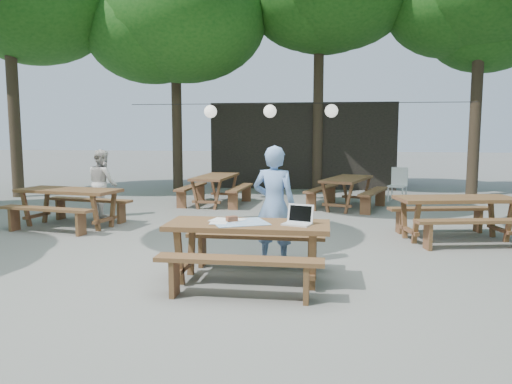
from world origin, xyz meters
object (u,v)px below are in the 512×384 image
Objects in this scene: second_person at (103,183)px; plastic_chair at (397,191)px; picnic_table_nw at (69,207)px; main_picnic_table at (248,252)px; woman at (274,205)px.

plastic_chair is at bearing -107.72° from second_person.
picnic_table_nw is 8.36m from plastic_chair.
main_picnic_table is 0.93× the size of picnic_table_nw.
second_person is 1.65× the size of plastic_chair.
second_person is at bearing -130.85° from plastic_chair.
picnic_table_nw is at bearing 130.69° from second_person.
main_picnic_table is 5.11m from picnic_table_nw.
main_picnic_table is 1.19× the size of woman.
picnic_table_nw is 1.33m from second_person.
main_picnic_table is 1.04m from woman.
picnic_table_nw is 2.38× the size of plastic_chair.
woman reaches higher than picnic_table_nw.
plastic_chair is (6.91, 4.71, -0.13)m from picnic_table_nw.
woman is 1.13× the size of second_person.
second_person is at bearing 132.00° from main_picnic_table.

